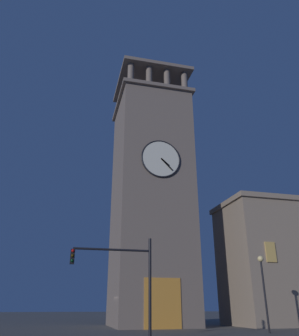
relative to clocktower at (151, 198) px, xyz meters
name	(u,v)px	position (x,y,z in m)	size (l,w,h in m)	color
ground_plane	(128,329)	(2.63, 2.40, -12.38)	(200.00, 200.00, 0.00)	#56544F
clocktower	(151,198)	(0.00, 0.00, 0.00)	(7.99, 8.69, 29.06)	#75665B
traffic_signal_near	(123,271)	(5.24, 14.82, -8.95)	(4.34, 0.41, 5.23)	black
street_lamp	(263,278)	(-6.02, 9.90, -8.72)	(0.44, 0.44, 5.26)	black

